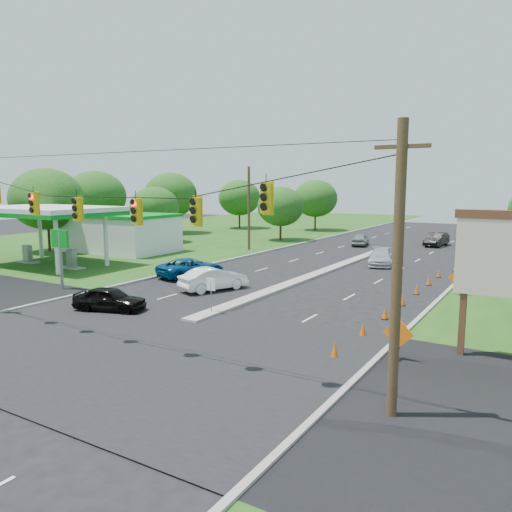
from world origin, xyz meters
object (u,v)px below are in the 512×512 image
Objects in this scene: gas_station at (107,229)px; black_sedan at (110,299)px; blue_pickup at (191,268)px; pylon_sign at (505,264)px; white_sedan at (214,279)px.

black_sedan is at bearing -42.24° from gas_station.
black_sedan is at bearing 121.74° from blue_pickup.
pylon_sign reaches higher than blue_pickup.
white_sedan is (1.72, 7.62, 0.08)m from black_sedan.
gas_station is 3.22× the size of pylon_sign.
gas_station is at bearing 29.60° from black_sedan.
black_sedan is at bearing 100.10° from white_sedan.
black_sedan is (-19.67, -2.56, -3.30)m from pylon_sign.
gas_station reaches higher than white_sedan.
blue_pickup is (-22.31, 8.09, -3.26)m from pylon_sign.
white_sedan is 0.88× the size of blue_pickup.
black_sedan is 7.81m from white_sedan.
blue_pickup is at bearing 160.07° from pylon_sign.
gas_station reaches higher than blue_pickup.
pylon_sign is 1.49× the size of black_sedan.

